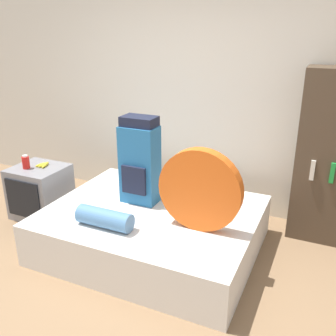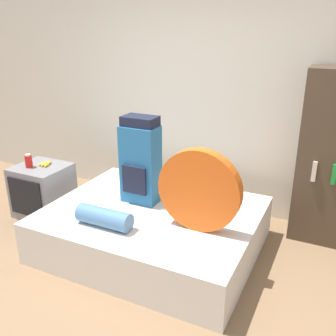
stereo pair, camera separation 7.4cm
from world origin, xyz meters
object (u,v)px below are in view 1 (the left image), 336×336
at_px(television, 40,192).
at_px(tent_bag, 200,190).
at_px(backpack, 140,161).
at_px(canister, 26,162).
at_px(sleeping_roll, 105,218).

bearing_deg(television, tent_bag, -6.44).
distance_m(tent_bag, television, 2.06).
xyz_separation_m(tent_bag, television, (-1.99, 0.22, -0.48)).
relative_size(backpack, television, 1.47).
height_order(tent_bag, canister, tent_bag).
bearing_deg(sleeping_roll, canister, 160.24).
xyz_separation_m(backpack, television, (-1.27, -0.05, -0.54)).
height_order(tent_bag, television, tent_bag).
relative_size(backpack, canister, 5.64).
bearing_deg(canister, backpack, 4.78).
bearing_deg(canister, tent_bag, -4.31).
bearing_deg(canister, sleeping_roll, -19.76).
height_order(backpack, canister, backpack).
distance_m(television, canister, 0.38).
bearing_deg(sleeping_roll, tent_bag, 23.14).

